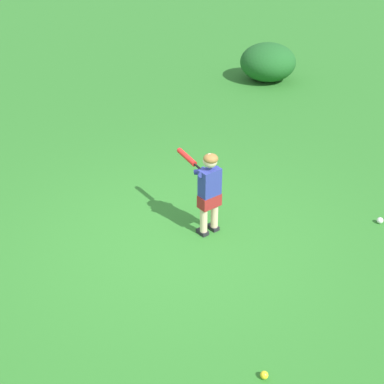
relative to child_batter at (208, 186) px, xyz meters
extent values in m
plane|color=#2D7528|center=(-0.43, 0.06, -0.65)|extent=(40.00, 40.00, 0.00)
cube|color=#232328|center=(-0.09, 0.00, -0.63)|extent=(0.11, 0.16, 0.05)
cylinder|color=beige|center=(-0.09, -0.02, -0.44)|extent=(0.09, 0.09, 0.34)
cube|color=#232328|center=(0.08, -0.02, -0.63)|extent=(0.11, 0.16, 0.05)
cylinder|color=beige|center=(0.08, -0.04, -0.44)|extent=(0.09, 0.09, 0.34)
cube|color=maroon|center=(0.00, -0.03, -0.19)|extent=(0.28, 0.18, 0.16)
cube|color=#2D3893|center=(0.00, -0.03, 0.06)|extent=(0.26, 0.18, 0.34)
sphere|color=beige|center=(0.00, -0.03, 0.34)|extent=(0.17, 0.17, 0.17)
ellipsoid|color=olive|center=(-0.01, -0.04, 0.37)|extent=(0.19, 0.19, 0.11)
sphere|color=red|center=(0.01, 0.11, 0.15)|extent=(0.04, 0.04, 0.04)
cylinder|color=black|center=(0.03, 0.20, 0.16)|extent=(0.05, 0.14, 0.05)
cylinder|color=red|center=(0.07, 0.43, 0.20)|extent=(0.13, 0.35, 0.11)
sphere|color=red|center=(0.10, 0.60, 0.22)|extent=(0.07, 0.07, 0.07)
cylinder|color=#2D3893|center=(-0.03, 0.08, 0.16)|extent=(0.28, 0.25, 0.14)
cylinder|color=#2D3893|center=(0.04, 0.07, 0.16)|extent=(0.24, 0.28, 0.14)
sphere|color=white|center=(1.70, -1.41, -0.61)|extent=(0.08, 0.08, 0.08)
sphere|color=yellow|center=(-1.26, -1.94, -0.61)|extent=(0.07, 0.07, 0.07)
ellipsoid|color=#1E5B23|center=(5.05, 3.14, -0.25)|extent=(1.20, 1.19, 0.80)
camera|label=1|loc=(-3.94, -3.79, 3.13)|focal=49.77mm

